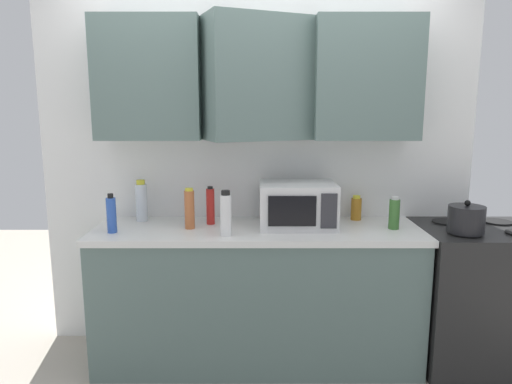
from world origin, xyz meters
TOP-DOWN VIEW (x-y plane):
  - wall_back_with_cabinets at (0.00, -0.07)m, footprint 2.94×0.55m
  - counter_run at (0.00, -0.30)m, footprint 2.07×0.63m
  - stove_range at (1.42, -0.32)m, footprint 0.76×0.64m
  - kettle at (1.25, -0.46)m, footprint 0.21×0.21m
  - microwave at (0.26, -0.27)m, footprint 0.48×0.37m
  - bottle_white_jar at (-0.19, -0.49)m, footprint 0.07×0.07m
  - bottle_red_sauce at (-0.31, -0.21)m, footprint 0.05×0.05m
  - bottle_clear_tall at (-0.78, -0.12)m, footprint 0.08×0.08m
  - bottle_spice_jar at (-0.43, -0.32)m, footprint 0.06×0.06m
  - bottle_amber_vinegar at (0.67, -0.09)m, footprint 0.07×0.07m
  - bottle_blue_cleaner at (-0.89, -0.42)m, footprint 0.06×0.06m
  - bottle_green_oil at (0.86, -0.33)m, footprint 0.07×0.07m

SIDE VIEW (x-z plane):
  - counter_run at x=0.00m, z-range 0.00..0.90m
  - stove_range at x=1.42m, z-range 0.00..0.91m
  - bottle_amber_vinegar at x=0.67m, z-range 0.90..1.06m
  - kettle at x=1.25m, z-range 0.89..1.09m
  - bottle_green_oil at x=0.86m, z-range 0.90..1.10m
  - bottle_blue_cleaner at x=-0.89m, z-range 0.89..1.13m
  - bottle_red_sauce at x=-0.31m, z-range 0.90..1.14m
  - bottle_spice_jar at x=-0.43m, z-range 0.90..1.15m
  - bottle_white_jar at x=-0.19m, z-range 0.89..1.17m
  - bottle_clear_tall at x=-0.78m, z-range 0.89..1.17m
  - microwave at x=0.26m, z-range 0.90..1.18m
  - wall_back_with_cabinets at x=0.00m, z-range 0.27..2.87m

